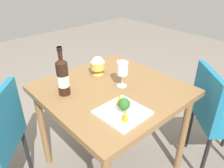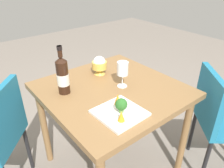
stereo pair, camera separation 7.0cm
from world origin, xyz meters
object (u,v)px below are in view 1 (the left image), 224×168
(rice_bowl, at_px, (98,65))
(carrot_garnish_left, at_px, (120,99))
(broccoli_floret, at_px, (124,104))
(wine_glass, at_px, (122,69))
(wine_bottle, at_px, (63,77))
(serving_plate, at_px, (122,113))
(chair_by_wall, at_px, (213,110))
(carrot_garnish_right, at_px, (125,116))

(rice_bowl, distance_m, carrot_garnish_left, 0.45)
(broccoli_floret, bearing_deg, wine_glass, 137.82)
(wine_bottle, xyz_separation_m, rice_bowl, (-0.08, 0.34, -0.05))
(serving_plate, bearing_deg, broccoli_floret, 27.28)
(broccoli_floret, xyz_separation_m, carrot_garnish_left, (-0.07, 0.04, -0.02))
(chair_by_wall, relative_size, broccoli_floret, 9.91)
(rice_bowl, relative_size, carrot_garnish_left, 2.11)
(rice_bowl, relative_size, serving_plate, 0.55)
(carrot_garnish_left, distance_m, carrot_garnish_right, 0.16)
(broccoli_floret, xyz_separation_m, carrot_garnish_right, (0.06, -0.05, -0.02))
(chair_by_wall, distance_m, carrot_garnish_left, 0.80)
(chair_by_wall, bearing_deg, serving_plate, -65.71)
(serving_plate, distance_m, broccoli_floret, 0.06)
(wine_bottle, height_order, wine_glass, wine_bottle)
(wine_bottle, relative_size, rice_bowl, 2.24)
(carrot_garnish_left, bearing_deg, wine_bottle, -153.55)
(wine_glass, relative_size, serving_plate, 0.69)
(broccoli_floret, bearing_deg, wine_bottle, -162.17)
(rice_bowl, bearing_deg, wine_bottle, -76.84)
(wine_bottle, relative_size, wine_glass, 1.78)
(chair_by_wall, relative_size, serving_plate, 3.30)
(carrot_garnish_left, bearing_deg, carrot_garnish_right, -33.18)
(carrot_garnish_left, bearing_deg, wine_glass, 132.58)
(wine_bottle, height_order, carrot_garnish_left, wine_bottle)
(chair_by_wall, xyz_separation_m, broccoli_floret, (-0.21, -0.73, 0.28))
(wine_glass, relative_size, rice_bowl, 1.26)
(serving_plate, distance_m, carrot_garnish_right, 0.09)
(chair_by_wall, relative_size, wine_glass, 4.75)
(carrot_garnish_right, bearing_deg, chair_by_wall, 78.91)
(chair_by_wall, bearing_deg, broccoli_floret, -65.23)
(carrot_garnish_left, bearing_deg, serving_plate, -31.61)
(rice_bowl, relative_size, carrot_garnish_right, 2.37)
(wine_glass, height_order, rice_bowl, wine_glass)
(broccoli_floret, bearing_deg, chair_by_wall, 73.98)
(wine_bottle, xyz_separation_m, serving_plate, (0.40, 0.13, -0.12))
(chair_by_wall, bearing_deg, wine_glass, -90.09)
(wine_bottle, height_order, serving_plate, wine_bottle)
(chair_by_wall, relative_size, carrot_garnish_right, 14.20)
(wine_glass, distance_m, rice_bowl, 0.26)
(wine_bottle, distance_m, serving_plate, 0.44)
(chair_by_wall, bearing_deg, wine_bottle, -84.88)
(serving_plate, relative_size, carrot_garnish_right, 4.30)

